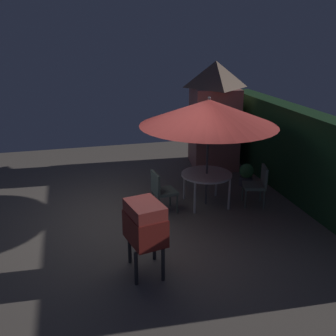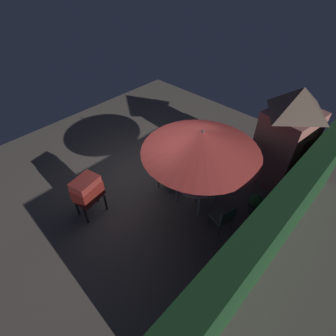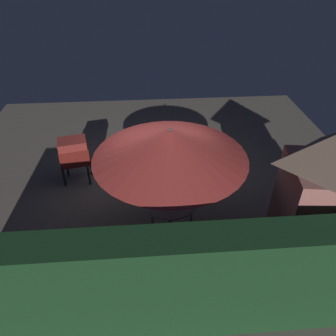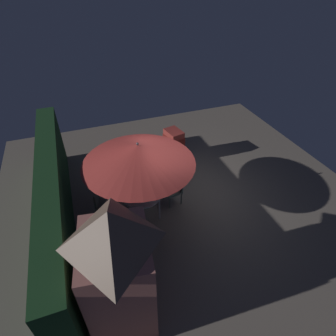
{
  "view_description": "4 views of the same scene",
  "coord_description": "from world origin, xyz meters",
  "px_view_note": "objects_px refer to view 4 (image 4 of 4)",
  "views": [
    {
      "loc": [
        7.41,
        -1.51,
        3.68
      ],
      "look_at": [
        -0.13,
        0.42,
        0.96
      ],
      "focal_mm": 42.16,
      "sensor_mm": 36.0,
      "label": 1
    },
    {
      "loc": [
        3.97,
        4.16,
        5.67
      ],
      "look_at": [
        0.07,
        0.49,
        0.94
      ],
      "focal_mm": 28.05,
      "sensor_mm": 36.0,
      "label": 2
    },
    {
      "loc": [
        0.22,
        6.23,
        5.09
      ],
      "look_at": [
        -0.23,
        0.42,
        0.91
      ],
      "focal_mm": 34.0,
      "sensor_mm": 36.0,
      "label": 3
    },
    {
      "loc": [
        -5.75,
        2.53,
        5.91
      ],
      "look_at": [
        -0.0,
        0.45,
        1.27
      ],
      "focal_mm": 29.29,
      "sensor_mm": 36.0,
      "label": 4
    }
  ],
  "objects_px": {
    "patio_umbrella": "(138,154)",
    "potted_plant_by_shed": "(99,240)",
    "chair_far_side": "(175,188)",
    "garden_shed": "(117,267)",
    "patio_table": "(142,196)",
    "chair_near_shed": "(101,201)",
    "bbq_grill": "(174,140)"
  },
  "relations": [
    {
      "from": "patio_umbrella",
      "to": "potted_plant_by_shed",
      "type": "xyz_separation_m",
      "value": [
        -0.83,
        1.36,
        -1.78
      ]
    },
    {
      "from": "potted_plant_by_shed",
      "to": "chair_far_side",
      "type": "bearing_deg",
      "value": -68.34
    },
    {
      "from": "chair_far_side",
      "to": "garden_shed",
      "type": "bearing_deg",
      "value": 141.09
    },
    {
      "from": "patio_table",
      "to": "patio_umbrella",
      "type": "bearing_deg",
      "value": 116.57
    },
    {
      "from": "potted_plant_by_shed",
      "to": "chair_near_shed",
      "type": "bearing_deg",
      "value": -13.3
    },
    {
      "from": "patio_table",
      "to": "garden_shed",
      "type": "bearing_deg",
      "value": 156.5
    },
    {
      "from": "patio_table",
      "to": "bbq_grill",
      "type": "relative_size",
      "value": 0.92
    },
    {
      "from": "bbq_grill",
      "to": "chair_near_shed",
      "type": "distance_m",
      "value": 3.49
    },
    {
      "from": "bbq_grill",
      "to": "potted_plant_by_shed",
      "type": "bearing_deg",
      "value": 133.93
    },
    {
      "from": "patio_umbrella",
      "to": "chair_far_side",
      "type": "relative_size",
      "value": 3.23
    },
    {
      "from": "bbq_grill",
      "to": "chair_near_shed",
      "type": "relative_size",
      "value": 1.33
    },
    {
      "from": "chair_near_shed",
      "to": "potted_plant_by_shed",
      "type": "distance_m",
      "value": 1.19
    },
    {
      "from": "garden_shed",
      "to": "bbq_grill",
      "type": "relative_size",
      "value": 2.43
    },
    {
      "from": "patio_umbrella",
      "to": "chair_near_shed",
      "type": "relative_size",
      "value": 3.23
    },
    {
      "from": "patio_umbrella",
      "to": "chair_far_side",
      "type": "distance_m",
      "value": 1.88
    },
    {
      "from": "patio_umbrella",
      "to": "bbq_grill",
      "type": "height_order",
      "value": "patio_umbrella"
    },
    {
      "from": "chair_near_shed",
      "to": "bbq_grill",
      "type": "bearing_deg",
      "value": -56.57
    },
    {
      "from": "chair_far_side",
      "to": "chair_near_shed",
      "type": "bearing_deg",
      "value": 85.24
    },
    {
      "from": "garden_shed",
      "to": "potted_plant_by_shed",
      "type": "height_order",
      "value": "garden_shed"
    },
    {
      "from": "chair_far_side",
      "to": "patio_umbrella",
      "type": "bearing_deg",
      "value": 97.16
    },
    {
      "from": "patio_table",
      "to": "chair_far_side",
      "type": "bearing_deg",
      "value": -82.84
    },
    {
      "from": "patio_umbrella",
      "to": "garden_shed",
      "type": "bearing_deg",
      "value": 156.5
    },
    {
      "from": "patio_table",
      "to": "chair_near_shed",
      "type": "height_order",
      "value": "chair_near_shed"
    },
    {
      "from": "garden_shed",
      "to": "patio_umbrella",
      "type": "bearing_deg",
      "value": -23.5
    },
    {
      "from": "patio_umbrella",
      "to": "chair_near_shed",
      "type": "bearing_deg",
      "value": 74.04
    },
    {
      "from": "patio_umbrella",
      "to": "chair_far_side",
      "type": "bearing_deg",
      "value": -82.84
    },
    {
      "from": "patio_umbrella",
      "to": "chair_near_shed",
      "type": "xyz_separation_m",
      "value": [
        0.31,
        1.09,
        -1.55
      ]
    },
    {
      "from": "patio_umbrella",
      "to": "bbq_grill",
      "type": "xyz_separation_m",
      "value": [
        2.23,
        -1.81,
        -1.23
      ]
    },
    {
      "from": "patio_table",
      "to": "patio_umbrella",
      "type": "relative_size",
      "value": 0.38
    },
    {
      "from": "garden_shed",
      "to": "bbq_grill",
      "type": "xyz_separation_m",
      "value": [
        4.78,
        -2.92,
        -0.64
      ]
    },
    {
      "from": "garden_shed",
      "to": "bbq_grill",
      "type": "bearing_deg",
      "value": -31.43
    },
    {
      "from": "chair_near_shed",
      "to": "garden_shed",
      "type": "bearing_deg",
      "value": 179.62
    }
  ]
}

